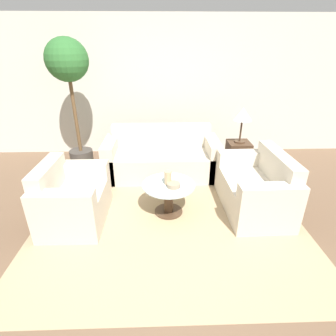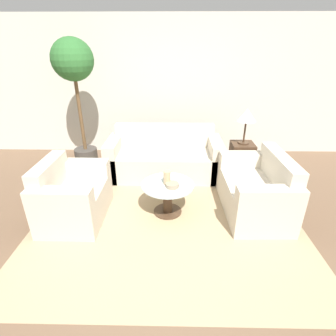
{
  "view_description": "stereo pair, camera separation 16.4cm",
  "coord_description": "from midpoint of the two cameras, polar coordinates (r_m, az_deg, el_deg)",
  "views": [
    {
      "loc": [
        0.04,
        -2.33,
        2.09
      ],
      "look_at": [
        0.14,
        0.91,
        0.55
      ],
      "focal_mm": 28.0,
      "sensor_mm": 36.0,
      "label": 1
    },
    {
      "loc": [
        0.21,
        -2.33,
        2.09
      ],
      "look_at": [
        0.14,
        0.91,
        0.55
      ],
      "focal_mm": 28.0,
      "sensor_mm": 36.0,
      "label": 2
    }
  ],
  "objects": [
    {
      "name": "ground_plane",
      "position": [
        3.13,
        -1.51,
        -16.46
      ],
      "size": [
        14.0,
        14.0,
        0.0
      ],
      "primitive_type": "plane",
      "color": "brown"
    },
    {
      "name": "wall_back",
      "position": [
        5.37,
        -0.26,
        16.97
      ],
      "size": [
        10.0,
        0.06,
        2.6
      ],
      "color": "beige",
      "rests_on": "ground_plane"
    },
    {
      "name": "rug",
      "position": [
        3.65,
        1.23,
        -9.49
      ],
      "size": [
        3.39,
        3.23,
        0.01
      ],
      "color": "tan",
      "rests_on": "ground_plane"
    },
    {
      "name": "sofa_main",
      "position": [
        4.55,
        0.25,
        2.08
      ],
      "size": [
        1.92,
        0.8,
        0.83
      ],
      "color": "beige",
      "rests_on": "ground_plane"
    },
    {
      "name": "armchair",
      "position": [
        3.6,
        -19.19,
        -6.2
      ],
      "size": [
        0.74,
        1.0,
        0.8
      ],
      "rotation": [
        0.0,
        0.0,
        1.56
      ],
      "color": "beige",
      "rests_on": "ground_plane"
    },
    {
      "name": "loveseat",
      "position": [
        3.77,
        20.25,
        -4.92
      ],
      "size": [
        0.78,
        1.25,
        0.81
      ],
      "rotation": [
        0.0,
        0.0,
        -1.55
      ],
      "color": "beige",
      "rests_on": "ground_plane"
    },
    {
      "name": "coffee_table",
      "position": [
        3.5,
        1.27,
        -5.77
      ],
      "size": [
        0.69,
        0.69,
        0.43
      ],
      "color": "#422D1E",
      "rests_on": "ground_plane"
    },
    {
      "name": "side_table",
      "position": [
        4.74,
        16.59,
        1.92
      ],
      "size": [
        0.38,
        0.38,
        0.57
      ],
      "color": "#422D1E",
      "rests_on": "ground_plane"
    },
    {
      "name": "table_lamp",
      "position": [
        4.51,
        17.78,
        10.68
      ],
      "size": [
        0.31,
        0.31,
        0.59
      ],
      "color": "#422D1E",
      "rests_on": "side_table"
    },
    {
      "name": "potted_plant",
      "position": [
        4.75,
        -18.62,
        18.14
      ],
      "size": [
        0.67,
        0.67,
        2.2
      ],
      "color": "#3D3833",
      "rests_on": "ground_plane"
    },
    {
      "name": "vase",
      "position": [
        3.38,
        1.16,
        -2.13
      ],
      "size": [
        0.09,
        0.09,
        0.18
      ],
      "color": "tan",
      "rests_on": "coffee_table"
    },
    {
      "name": "bowl",
      "position": [
        3.34,
        2.35,
        -3.76
      ],
      "size": [
        0.17,
        0.17,
        0.05
      ],
      "color": "gray",
      "rests_on": "coffee_table"
    }
  ]
}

